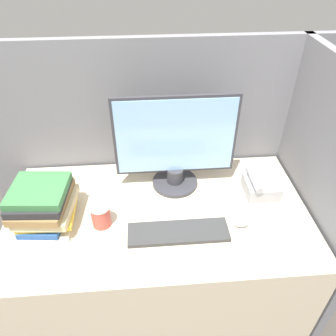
{
  "coord_description": "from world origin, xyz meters",
  "views": [
    {
      "loc": [
        -0.04,
        -0.72,
        1.91
      ],
      "look_at": [
        0.05,
        0.44,
        1.01
      ],
      "focal_mm": 35.0,
      "sensor_mm": 36.0,
      "label": 1
    }
  ],
  "objects": [
    {
      "name": "mouse",
      "position": [
        0.37,
        0.28,
        0.79
      ],
      "size": [
        0.06,
        0.04,
        0.02
      ],
      "color": "gray",
      "rests_on": "desk"
    },
    {
      "name": "keyboard",
      "position": [
        0.08,
        0.26,
        0.79
      ],
      "size": [
        0.45,
        0.13,
        0.02
      ],
      "color": "#333333",
      "rests_on": "desk"
    },
    {
      "name": "monitor",
      "position": [
        0.1,
        0.61,
        1.01
      ],
      "size": [
        0.6,
        0.24,
        0.5
      ],
      "color": "#333338",
      "rests_on": "desk"
    },
    {
      "name": "cubicle_panel_rear",
      "position": [
        0.0,
        0.84,
        0.74
      ],
      "size": [
        1.84,
        0.04,
        1.47
      ],
      "color": "slate",
      "rests_on": "ground_plane"
    },
    {
      "name": "desk_telephone",
      "position": [
        0.53,
        0.5,
        0.82
      ],
      "size": [
        0.17,
        0.18,
        0.11
      ],
      "color": "#99999E",
      "rests_on": "desk"
    },
    {
      "name": "paper_pile",
      "position": [
        0.56,
        0.19,
        0.78
      ],
      "size": [
        0.21,
        0.29,
        0.01
      ],
      "color": "white",
      "rests_on": "desk"
    },
    {
      "name": "cubicle_panel_right",
      "position": [
        0.76,
        0.43,
        0.74
      ],
      "size": [
        0.04,
        0.86,
        1.47
      ],
      "color": "slate",
      "rests_on": "ground_plane"
    },
    {
      "name": "desk",
      "position": [
        0.0,
        0.4,
        0.39
      ],
      "size": [
        1.44,
        0.8,
        0.78
      ],
      "color": "beige",
      "rests_on": "ground_plane"
    },
    {
      "name": "book_stack",
      "position": [
        -0.51,
        0.38,
        0.88
      ],
      "size": [
        0.27,
        0.32,
        0.21
      ],
      "color": "silver",
      "rests_on": "desk"
    },
    {
      "name": "coffee_cup",
      "position": [
        -0.26,
        0.34,
        0.84
      ],
      "size": [
        0.09,
        0.09,
        0.11
      ],
      "color": "#BF4C3F",
      "rests_on": "desk"
    }
  ]
}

